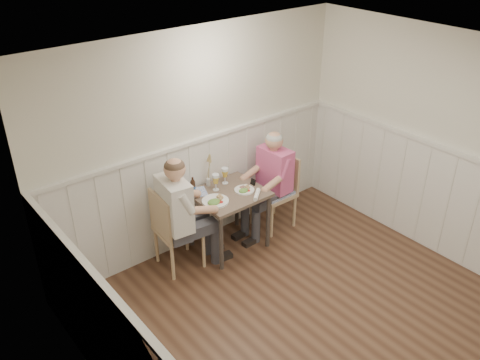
{
  "coord_description": "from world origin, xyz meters",
  "views": [
    {
      "loc": [
        -2.97,
        -2.18,
        3.71
      ],
      "look_at": [
        0.13,
        1.64,
        1.0
      ],
      "focal_mm": 38.0,
      "sensor_mm": 36.0,
      "label": 1
    }
  ],
  "objects_px": {
    "chair_left": "(173,228)",
    "grass_vase": "(208,171)",
    "diner_cream": "(180,225)",
    "beer_bottle": "(193,187)",
    "man_in_pink": "(272,189)",
    "dining_table": "(229,201)",
    "chair_right": "(277,188)"
  },
  "relations": [
    {
      "from": "chair_left",
      "to": "dining_table",
      "type": "bearing_deg",
      "value": -6.0
    },
    {
      "from": "dining_table",
      "to": "chair_right",
      "type": "xyz_separation_m",
      "value": [
        0.77,
        0.01,
        -0.12
      ]
    },
    {
      "from": "chair_right",
      "to": "man_in_pink",
      "type": "xyz_separation_m",
      "value": [
        -0.11,
        -0.02,
        0.05
      ]
    },
    {
      "from": "chair_right",
      "to": "chair_left",
      "type": "distance_m",
      "value": 1.5
    },
    {
      "from": "chair_right",
      "to": "chair_left",
      "type": "xyz_separation_m",
      "value": [
        -1.5,
        0.07,
        0.01
      ]
    },
    {
      "from": "dining_table",
      "to": "chair_right",
      "type": "distance_m",
      "value": 0.78
    },
    {
      "from": "diner_cream",
      "to": "grass_vase",
      "type": "distance_m",
      "value": 0.76
    },
    {
      "from": "dining_table",
      "to": "man_in_pink",
      "type": "height_order",
      "value": "man_in_pink"
    },
    {
      "from": "man_in_pink",
      "to": "diner_cream",
      "type": "xyz_separation_m",
      "value": [
        -1.36,
        0.01,
        0.03
      ]
    },
    {
      "from": "dining_table",
      "to": "grass_vase",
      "type": "xyz_separation_m",
      "value": [
        -0.09,
        0.29,
        0.3
      ]
    },
    {
      "from": "chair_right",
      "to": "beer_bottle",
      "type": "distance_m",
      "value": 1.18
    },
    {
      "from": "dining_table",
      "to": "chair_right",
      "type": "bearing_deg",
      "value": 0.45
    },
    {
      "from": "diner_cream",
      "to": "beer_bottle",
      "type": "relative_size",
      "value": 6.7
    },
    {
      "from": "chair_left",
      "to": "diner_cream",
      "type": "bearing_deg",
      "value": -69.99
    },
    {
      "from": "diner_cream",
      "to": "grass_vase",
      "type": "relative_size",
      "value": 3.38
    },
    {
      "from": "chair_left",
      "to": "beer_bottle",
      "type": "distance_m",
      "value": 0.52
    },
    {
      "from": "man_in_pink",
      "to": "grass_vase",
      "type": "relative_size",
      "value": 3.19
    },
    {
      "from": "chair_right",
      "to": "diner_cream",
      "type": "distance_m",
      "value": 1.47
    },
    {
      "from": "beer_bottle",
      "to": "man_in_pink",
      "type": "bearing_deg",
      "value": -14.04
    },
    {
      "from": "chair_right",
      "to": "chair_left",
      "type": "relative_size",
      "value": 0.98
    },
    {
      "from": "man_in_pink",
      "to": "grass_vase",
      "type": "distance_m",
      "value": 0.89
    },
    {
      "from": "dining_table",
      "to": "beer_bottle",
      "type": "relative_size",
      "value": 3.75
    },
    {
      "from": "chair_right",
      "to": "grass_vase",
      "type": "relative_size",
      "value": 2.27
    },
    {
      "from": "diner_cream",
      "to": "dining_table",
      "type": "bearing_deg",
      "value": 0.61
    },
    {
      "from": "chair_left",
      "to": "beer_bottle",
      "type": "height_order",
      "value": "chair_left"
    },
    {
      "from": "chair_right",
      "to": "dining_table",
      "type": "bearing_deg",
      "value": -179.55
    },
    {
      "from": "dining_table",
      "to": "chair_left",
      "type": "bearing_deg",
      "value": 174.0
    },
    {
      "from": "chair_left",
      "to": "grass_vase",
      "type": "relative_size",
      "value": 2.31
    },
    {
      "from": "dining_table",
      "to": "beer_bottle",
      "type": "height_order",
      "value": "beer_bottle"
    },
    {
      "from": "chair_left",
      "to": "grass_vase",
      "type": "height_order",
      "value": "grass_vase"
    },
    {
      "from": "diner_cream",
      "to": "chair_left",
      "type": "bearing_deg",
      "value": 110.01
    },
    {
      "from": "chair_left",
      "to": "chair_right",
      "type": "bearing_deg",
      "value": -2.68
    }
  ]
}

